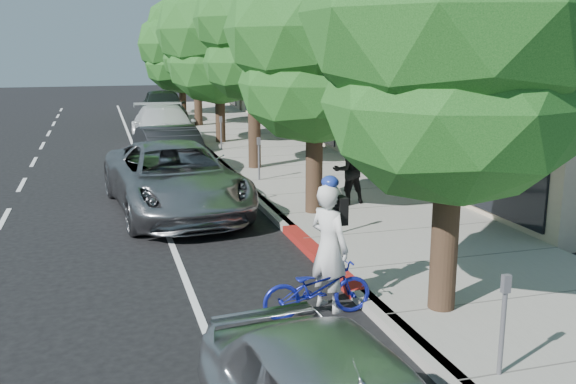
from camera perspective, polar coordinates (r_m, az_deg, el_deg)
name	(u,v)px	position (r m, az deg, el deg)	size (l,w,h in m)	color
ground	(338,278)	(11.47, 4.45, -7.62)	(120.00, 120.00, 0.00)	black
sidewalk	(315,179)	(19.46, 2.43, 1.17)	(4.60, 56.00, 0.15)	gray
curb	(241,183)	(18.85, -4.20, 0.77)	(0.30, 56.00, 0.15)	#9E998E
curb_red_segment	(319,257)	(12.33, 2.80, -5.75)	(0.32, 4.00, 0.15)	maroon
storefront_building	(394,57)	(31.11, 9.44, 11.73)	(10.00, 36.00, 7.00)	#C1AF94
street_tree_0	(457,21)	(9.35, 14.79, 14.50)	(4.36, 4.36, 7.05)	black
street_tree_1	(315,34)	(14.82, 2.44, 13.89)	(4.15, 4.15, 6.91)	black
street_tree_2	(253,22)	(20.60, -3.12, 14.82)	(3.78, 3.78, 7.39)	black
street_tree_3	(218,33)	(26.47, -6.21, 13.90)	(5.00, 5.00, 7.49)	black
street_tree_4	(196,34)	(32.39, -8.18, 13.73)	(3.95, 3.95, 7.26)	black
street_tree_5	(181,45)	(38.33, -9.51, 12.72)	(5.02, 5.02, 6.86)	black
cyclist	(329,247)	(9.86, 3.68, -4.92)	(0.73, 0.48, 2.00)	silver
bicycle	(317,288)	(9.76, 2.61, -8.54)	(0.59, 1.70, 0.89)	#161E98
silver_suv	(174,178)	(15.93, -10.06, 1.21)	(2.81, 6.09, 1.69)	#98989C
dark_sedan	(171,154)	(20.04, -10.33, 3.38)	(1.66, 4.77, 1.57)	black
white_pickup	(164,128)	(25.88, -10.96, 5.60)	(2.39, 5.88, 1.71)	white
dark_suv_far	(163,107)	(34.28, -11.02, 7.44)	(2.19, 5.45, 1.86)	black
pedestrian	(348,170)	(16.01, 5.37, 1.96)	(0.82, 0.64, 1.69)	black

